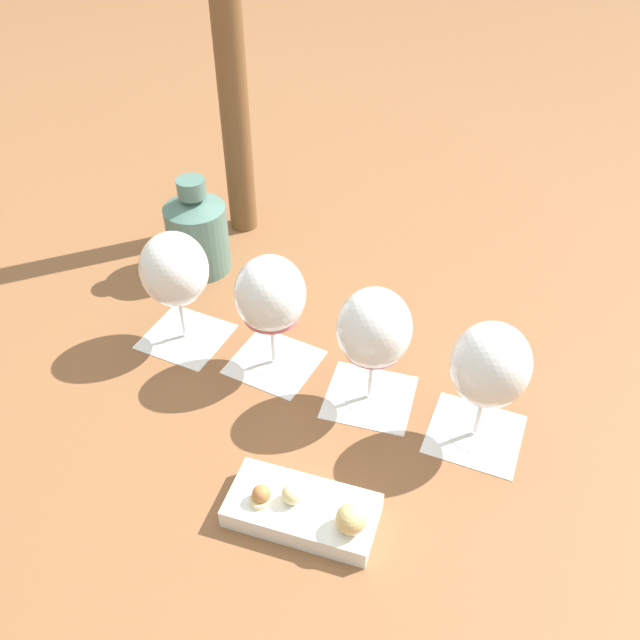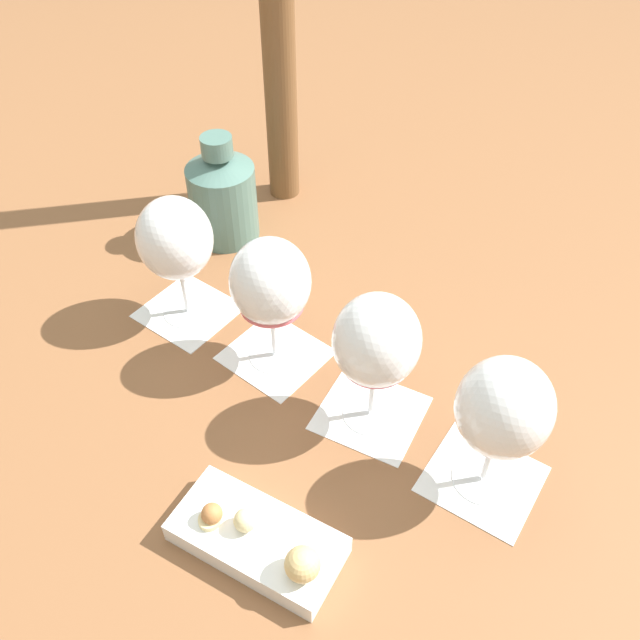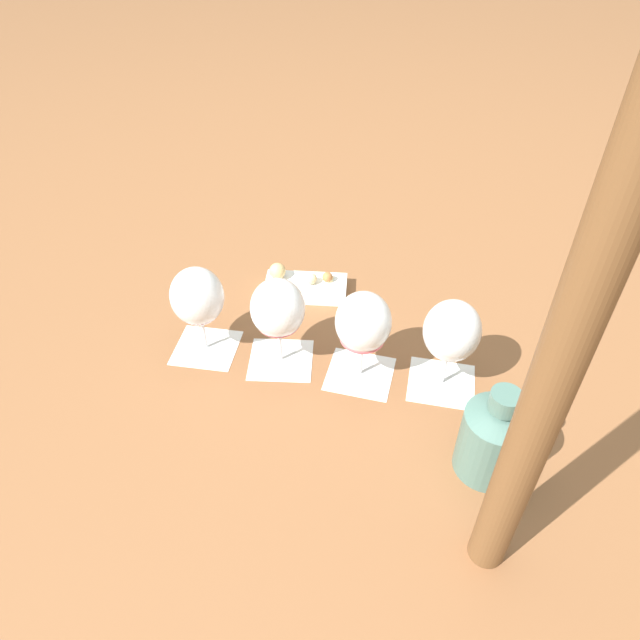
% 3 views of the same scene
% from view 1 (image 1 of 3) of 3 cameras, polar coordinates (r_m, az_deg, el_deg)
% --- Properties ---
extents(ground_plane, '(8.00, 8.00, 0.00)m').
position_cam_1_polar(ground_plane, '(0.95, -0.11, -5.04)').
color(ground_plane, brown).
extents(tasting_card_0, '(0.16, 0.16, 0.00)m').
position_cam_1_polar(tasting_card_0, '(1.03, -11.23, -1.36)').
color(tasting_card_0, white).
rests_on(tasting_card_0, ground_plane).
extents(tasting_card_1, '(0.16, 0.16, 0.00)m').
position_cam_1_polar(tasting_card_1, '(0.98, -3.86, -3.53)').
color(tasting_card_1, white).
rests_on(tasting_card_1, ground_plane).
extents(tasting_card_2, '(0.15, 0.15, 0.00)m').
position_cam_1_polar(tasting_card_2, '(0.93, 4.18, -6.47)').
color(tasting_card_2, white).
rests_on(tasting_card_2, ground_plane).
extents(tasting_card_3, '(0.16, 0.15, 0.00)m').
position_cam_1_polar(tasting_card_3, '(0.91, 12.89, -9.32)').
color(tasting_card_3, white).
rests_on(tasting_card_3, ground_plane).
extents(wine_glass_0, '(0.10, 0.10, 0.18)m').
position_cam_1_polar(wine_glass_0, '(0.96, -12.12, 3.82)').
color(wine_glass_0, white).
rests_on(wine_glass_0, tasting_card_0).
extents(wine_glass_1, '(0.10, 0.10, 0.18)m').
position_cam_1_polar(wine_glass_1, '(0.90, -4.19, 1.84)').
color(wine_glass_1, white).
rests_on(wine_glass_1, tasting_card_1).
extents(wine_glass_2, '(0.10, 0.10, 0.18)m').
position_cam_1_polar(wine_glass_2, '(0.85, 4.55, -1.09)').
color(wine_glass_2, white).
rests_on(wine_glass_2, tasting_card_2).
extents(wine_glass_3, '(0.10, 0.10, 0.18)m').
position_cam_1_polar(wine_glass_3, '(0.82, 14.08, -4.07)').
color(wine_glass_3, white).
rests_on(wine_glass_3, tasting_card_3).
extents(ceramic_vase, '(0.10, 0.10, 0.17)m').
position_cam_1_polar(ceramic_vase, '(1.13, -10.30, 7.38)').
color(ceramic_vase, '#4C7066').
rests_on(ceramic_vase, ground_plane).
extents(snack_dish, '(0.19, 0.15, 0.06)m').
position_cam_1_polar(snack_dish, '(0.80, -1.28, -15.72)').
color(snack_dish, white).
rests_on(snack_dish, ground_plane).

